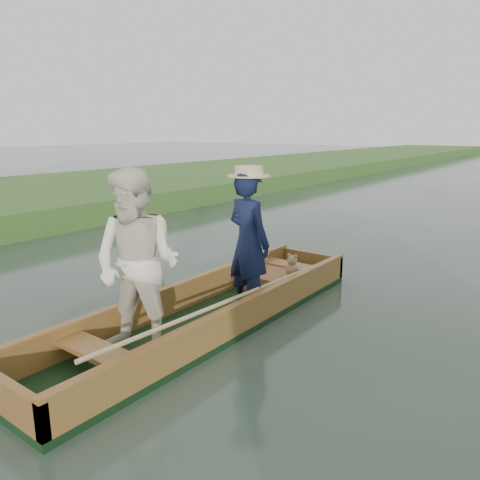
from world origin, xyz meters
The scene contains 2 objects.
ground centered at (0.00, 0.00, 0.00)m, with size 120.00×120.00×0.00m, color #283D30.
punt centered at (0.05, -0.29, 0.71)m, with size 1.13×5.00×1.97m.
Camera 1 is at (3.48, -3.98, 2.32)m, focal length 35.00 mm.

